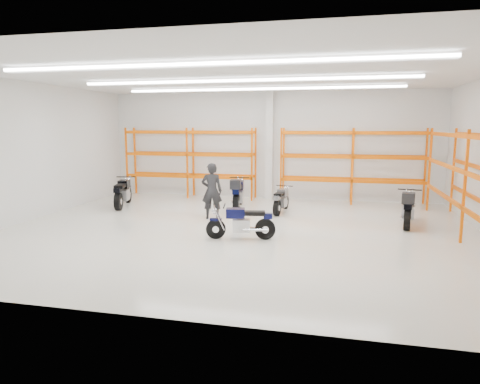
% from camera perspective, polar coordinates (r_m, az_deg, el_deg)
% --- Properties ---
extents(ground, '(14.00, 14.00, 0.00)m').
position_cam_1_polar(ground, '(12.77, -0.26, -5.15)').
color(ground, silver).
rests_on(ground, ground).
extents(room_shell, '(14.02, 12.02, 4.51)m').
position_cam_1_polar(room_shell, '(12.42, -0.25, 9.74)').
color(room_shell, white).
rests_on(room_shell, ground).
extents(motorcycle_main, '(1.90, 0.66, 0.94)m').
position_cam_1_polar(motorcycle_main, '(11.74, 0.51, -4.20)').
color(motorcycle_main, black).
rests_on(motorcycle_main, ground).
extents(motorcycle_back_a, '(0.87, 2.21, 1.10)m').
position_cam_1_polar(motorcycle_back_a, '(16.96, -15.38, -0.20)').
color(motorcycle_back_a, black).
rests_on(motorcycle_back_a, ground).
extents(motorcycle_back_b, '(0.80, 2.38, 1.22)m').
position_cam_1_polar(motorcycle_back_b, '(15.83, -0.32, -0.25)').
color(motorcycle_back_b, black).
rests_on(motorcycle_back_b, ground).
extents(motorcycle_back_c, '(0.62, 1.87, 0.92)m').
position_cam_1_polar(motorcycle_back_c, '(15.32, 5.48, -1.19)').
color(motorcycle_back_c, black).
rests_on(motorcycle_back_c, ground).
extents(motorcycle_back_d, '(0.82, 2.26, 1.16)m').
position_cam_1_polar(motorcycle_back_d, '(14.17, 21.50, -2.07)').
color(motorcycle_back_d, black).
rests_on(motorcycle_back_d, ground).
extents(standing_man, '(0.77, 0.59, 1.88)m').
position_cam_1_polar(standing_man, '(14.21, -3.78, 0.13)').
color(standing_man, black).
rests_on(standing_man, ground).
extents(structural_column, '(0.32, 0.32, 4.50)m').
position_cam_1_polar(structural_column, '(18.13, 3.93, 6.18)').
color(structural_column, white).
rests_on(structural_column, ground).
extents(pallet_racking_back_left, '(5.67, 0.87, 3.00)m').
position_cam_1_polar(pallet_racking_back_left, '(18.66, -6.65, 4.78)').
color(pallet_racking_back_left, '#FF4C07').
rests_on(pallet_racking_back_left, ground).
extents(pallet_racking_back_right, '(5.67, 0.87, 3.00)m').
position_cam_1_polar(pallet_racking_back_right, '(17.60, 14.77, 4.31)').
color(pallet_racking_back_right, '#FF4C07').
rests_on(pallet_racking_back_right, ground).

